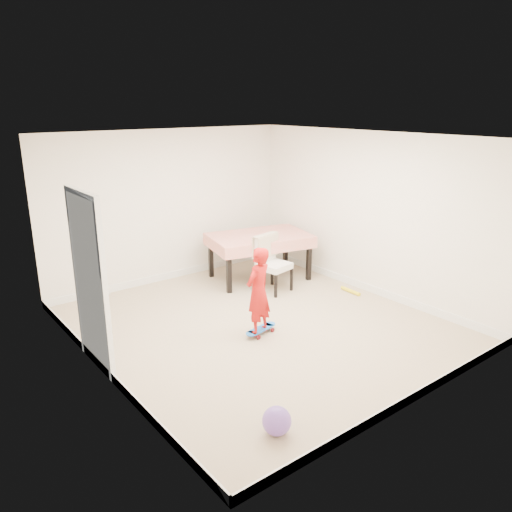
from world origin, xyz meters
TOP-DOWN VIEW (x-y plane):
  - ground at (0.00, 0.00)m, footprint 5.00×5.00m
  - ceiling at (0.00, 0.00)m, footprint 4.50×5.00m
  - wall_back at (0.00, 2.48)m, footprint 4.50×0.04m
  - wall_front at (0.00, -2.48)m, footprint 4.50×0.04m
  - wall_left at (-2.23, 0.00)m, footprint 0.04×5.00m
  - wall_right at (2.23, 0.00)m, footprint 0.04×5.00m
  - door at (-2.22, 0.30)m, footprint 0.11×0.94m
  - baseboard_back at (0.00, 2.49)m, footprint 4.50×0.02m
  - baseboard_front at (0.00, -2.49)m, footprint 4.50×0.02m
  - baseboard_left at (-2.24, 0.00)m, footprint 0.02×5.00m
  - baseboard_right at (2.24, 0.00)m, footprint 0.02×5.00m
  - dining_table at (1.21, 1.53)m, footprint 1.90×1.43m
  - dining_chair at (1.01, 0.89)m, footprint 0.62×0.68m
  - skateboard at (-0.16, -0.24)m, footprint 0.57×0.30m
  - child at (-0.22, -0.26)m, footprint 0.51×0.41m
  - balloon at (-1.37, -2.01)m, footprint 0.28×0.28m
  - foam_toy at (1.96, 0.04)m, footprint 0.08×0.40m

SIDE VIEW (x-z plane):
  - ground at x=0.00m, z-range 0.00..0.00m
  - foam_toy at x=1.96m, z-range 0.00..0.06m
  - skateboard at x=-0.16m, z-range 0.00..0.08m
  - baseboard_back at x=0.00m, z-range 0.00..0.12m
  - baseboard_front at x=0.00m, z-range 0.00..0.12m
  - baseboard_left at x=-2.24m, z-range 0.00..0.12m
  - baseboard_right at x=2.24m, z-range 0.00..0.12m
  - balloon at x=-1.37m, z-range 0.00..0.28m
  - dining_table at x=1.21m, z-range 0.00..0.80m
  - dining_chair at x=1.01m, z-range 0.00..0.94m
  - child at x=-0.22m, z-range 0.00..1.20m
  - door at x=-2.22m, z-range -0.03..2.08m
  - wall_back at x=0.00m, z-range 0.00..2.60m
  - wall_front at x=0.00m, z-range 0.00..2.60m
  - wall_left at x=-2.23m, z-range 0.00..2.60m
  - wall_right at x=2.23m, z-range 0.00..2.60m
  - ceiling at x=0.00m, z-range 2.56..2.60m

